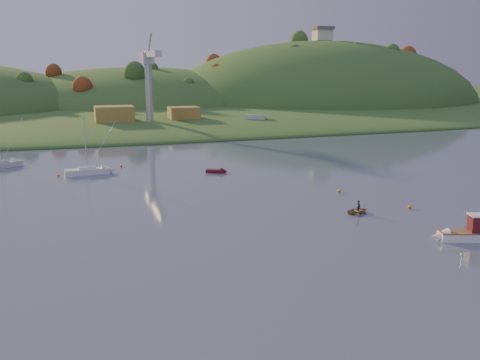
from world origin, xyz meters
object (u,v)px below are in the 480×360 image
object	(u,v)px
sailboat_far	(87,171)
red_tender	(219,171)
canoe	(358,211)
fishing_boat	(460,233)
sailboat_near	(1,164)

from	to	relation	value
sailboat_far	red_tender	distance (m)	23.47
sailboat_far	canoe	xyz separation A→B (m)	(32.72, -37.27, -0.37)
canoe	fishing_boat	bearing A→B (deg)	-170.82
canoe	red_tender	size ratio (longest dim) A/B	0.78
red_tender	fishing_boat	bearing A→B (deg)	-42.95
canoe	sailboat_near	bearing A→B (deg)	33.18
sailboat_far	sailboat_near	bearing A→B (deg)	138.03
sailboat_near	canoe	bearing A→B (deg)	-81.76
fishing_boat	red_tender	size ratio (longest dim) A/B	1.60
fishing_boat	canoe	xyz separation A→B (m)	(-4.96, 13.27, -0.54)
fishing_boat	sailboat_far	world-z (taller)	sailboat_far
sailboat_near	red_tender	bearing A→B (deg)	-60.73
fishing_boat	red_tender	xyz separation A→B (m)	(-14.93, 44.78, -0.59)
canoe	red_tender	bearing A→B (deg)	6.25
sailboat_near	sailboat_far	world-z (taller)	sailboat_far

